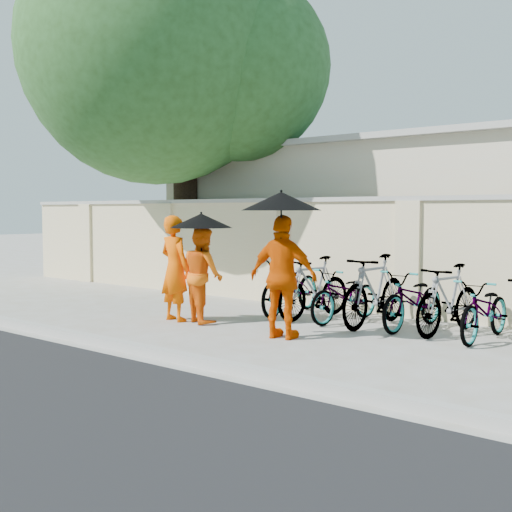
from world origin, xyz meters
The scene contains 17 objects.
ground centered at (0.00, 0.00, 0.00)m, with size 80.00×80.00×0.00m, color #A3A3A2.
kerb centered at (0.00, -1.70, 0.06)m, with size 40.00×0.16×0.12m, color #9F9E98.
compound_wall centered at (1.00, 3.20, 1.00)m, with size 20.00×0.30×2.00m, color beige.
building_behind centered at (2.00, 7.00, 1.60)m, with size 14.00×6.00×3.20m, color #C4B696.
shade_tree centered at (-3.66, 2.97, 5.10)m, with size 6.70×6.20×8.20m.
monk_left centered at (-0.87, 0.33, 0.88)m, with size 0.64×0.42×1.75m, color #F15500.
monk_center centered at (-0.41, 0.51, 0.79)m, with size 0.77×0.60×1.58m, color #F9620A.
parasol_center centered at (-0.36, 0.43, 1.67)m, with size 1.01×1.01×0.89m.
monk_right centered at (1.43, 0.25, 0.89)m, with size 1.04×0.43×1.77m, color #D64A00.
parasol_right centered at (1.45, 0.17, 1.96)m, with size 1.13×1.13×1.09m.
bike_0 centered at (0.23, 2.10, 0.50)m, with size 0.66×1.89×0.99m, color slate.
bike_1 centered at (0.82, 1.95, 0.53)m, with size 0.50×1.76×1.06m, color slate.
bike_2 centered at (1.40, 2.01, 0.45)m, with size 0.59×1.70×0.89m, color slate.
bike_3 centered at (1.98, 1.93, 0.57)m, with size 0.54×1.90×1.14m, color slate.
bike_4 centered at (2.57, 2.10, 0.47)m, with size 0.62×1.78×0.93m, color slate.
bike_5 centered at (3.15, 2.03, 0.52)m, with size 0.49×1.73×1.04m, color slate.
bike_6 centered at (3.73, 1.93, 0.44)m, with size 0.58×1.67×0.88m, color slate.
Camera 1 is at (6.85, -7.05, 1.82)m, focal length 45.00 mm.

